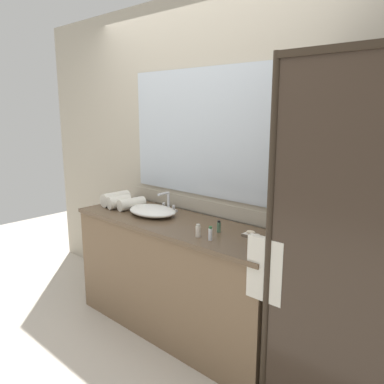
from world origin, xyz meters
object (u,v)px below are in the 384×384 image
object	(u,v)px
amenity_bottle_lotion	(210,234)
rolled_towel_near_edge	(116,199)
rolled_towel_far_edge	(131,204)
soap_dish	(251,234)
rolled_towel_middle	(119,202)
sink_basin	(152,211)
amenity_bottle_shampoo	(198,231)
amenity_bottle_body_wash	(219,227)
faucet	(168,205)

from	to	relation	value
amenity_bottle_lotion	rolled_towel_near_edge	size ratio (longest dim) A/B	0.37
rolled_towel_far_edge	amenity_bottle_lotion	bearing A→B (deg)	-8.85
soap_dish	rolled_towel_far_edge	distance (m)	1.14
rolled_towel_near_edge	rolled_towel_middle	world-z (taller)	rolled_towel_near_edge
amenity_bottle_lotion	sink_basin	bearing A→B (deg)	168.10
amenity_bottle_shampoo	amenity_bottle_lotion	world-z (taller)	amenity_bottle_lotion
amenity_bottle_body_wash	rolled_towel_far_edge	bearing A→B (deg)	-179.10
faucet	soap_dish	xyz separation A→B (m)	(0.87, -0.07, -0.04)
amenity_bottle_body_wash	rolled_towel_middle	xyz separation A→B (m)	(-1.04, -0.06, 0.02)
amenity_bottle_body_wash	sink_basin	bearing A→B (deg)	-178.71
rolled_towel_middle	rolled_towel_far_edge	world-z (taller)	rolled_towel_middle
amenity_bottle_lotion	rolled_towel_far_edge	bearing A→B (deg)	171.15
sink_basin	amenity_bottle_lotion	world-z (taller)	amenity_bottle_lotion
soap_dish	rolled_towel_middle	bearing A→B (deg)	-173.41
sink_basin	amenity_bottle_lotion	distance (m)	0.75
sink_basin	amenity_bottle_shampoo	distance (m)	0.64
sink_basin	rolled_towel_middle	size ratio (longest dim) A/B	2.30
amenity_bottle_shampoo	rolled_towel_near_edge	world-z (taller)	rolled_towel_near_edge
sink_basin	amenity_bottle_body_wash	bearing A→B (deg)	1.29
amenity_bottle_shampoo	soap_dish	bearing A→B (deg)	45.67
rolled_towel_near_edge	rolled_towel_far_edge	bearing A→B (deg)	0.05
rolled_towel_near_edge	rolled_towel_far_edge	size ratio (longest dim) A/B	1.08
soap_dish	amenity_bottle_lotion	distance (m)	0.29
amenity_bottle_shampoo	rolled_towel_near_edge	distance (m)	1.12
sink_basin	soap_dish	bearing A→B (deg)	6.50
amenity_bottle_body_wash	amenity_bottle_shampoo	xyz separation A→B (m)	(-0.04, -0.17, 0.00)
rolled_towel_near_edge	amenity_bottle_body_wash	bearing A→B (deg)	0.73
soap_dish	faucet	bearing A→B (deg)	175.20
rolled_towel_middle	amenity_bottle_body_wash	bearing A→B (deg)	3.28
soap_dish	rolled_towel_far_edge	bearing A→B (deg)	-175.02
amenity_bottle_lotion	rolled_towel_middle	world-z (taller)	rolled_towel_middle
sink_basin	rolled_towel_middle	xyz separation A→B (m)	(-0.37, -0.04, 0.02)
faucet	rolled_towel_near_edge	distance (m)	0.51
amenity_bottle_body_wash	rolled_towel_near_edge	distance (m)	1.15
faucet	rolled_towel_far_edge	xyz separation A→B (m)	(-0.26, -0.17, -0.00)
soap_dish	amenity_bottle_lotion	bearing A→B (deg)	-119.11
sink_basin	soap_dish	distance (m)	0.88
sink_basin	rolled_towel_middle	distance (m)	0.38
amenity_bottle_body_wash	faucet	bearing A→B (deg)	166.68
sink_basin	amenity_bottle_shampoo	xyz separation A→B (m)	(0.62, -0.15, 0.01)
amenity_bottle_body_wash	amenity_bottle_shampoo	world-z (taller)	amenity_bottle_shampoo
amenity_bottle_lotion	amenity_bottle_shampoo	bearing A→B (deg)	179.79
amenity_bottle_body_wash	amenity_bottle_lotion	xyz separation A→B (m)	(0.06, -0.17, 0.01)
rolled_towel_near_edge	faucet	bearing A→B (deg)	19.66
amenity_bottle_body_wash	rolled_towel_far_edge	size ratio (longest dim) A/B	0.35
soap_dish	rolled_towel_far_edge	xyz separation A→B (m)	(-1.13, -0.10, 0.03)
rolled_towel_middle	sink_basin	bearing A→B (deg)	6.81
sink_basin	soap_dish	size ratio (longest dim) A/B	4.28
rolled_towel_near_edge	rolled_towel_far_edge	xyz separation A→B (m)	(0.22, 0.00, -0.01)
amenity_bottle_body_wash	rolled_towel_middle	bearing A→B (deg)	-176.72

